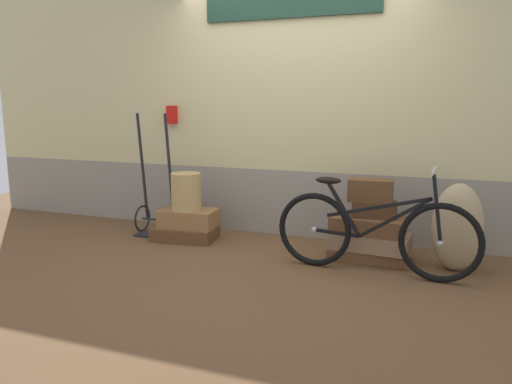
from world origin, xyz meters
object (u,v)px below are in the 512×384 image
(wicker_basket, at_px, (186,192))
(luggage_trolley, at_px, (156,207))
(bicycle, at_px, (374,233))
(suitcase_1, at_px, (189,218))
(suitcase_4, at_px, (368,225))
(burlap_sack, at_px, (457,227))
(suitcase_2, at_px, (369,253))
(suitcase_0, at_px, (185,233))
(suitcase_6, at_px, (371,190))
(suitcase_5, at_px, (375,209))
(suitcase_3, at_px, (370,241))

(wicker_basket, bearing_deg, luggage_trolley, 166.80)
(luggage_trolley, height_order, bicycle, luggage_trolley)
(suitcase_1, distance_m, wicker_basket, 0.28)
(suitcase_4, bearing_deg, burlap_sack, 2.96)
(suitcase_2, bearing_deg, luggage_trolley, 175.07)
(suitcase_0, relative_size, suitcase_4, 0.99)
(suitcase_2, relative_size, suitcase_4, 1.13)
(suitcase_4, xyz_separation_m, suitcase_6, (0.01, 0.03, 0.31))
(suitcase_2, xyz_separation_m, burlap_sack, (0.72, -0.05, 0.32))
(suitcase_0, distance_m, burlap_sack, 2.63)
(suitcase_6, relative_size, luggage_trolley, 0.30)
(wicker_basket, bearing_deg, suitcase_2, 0.46)
(suitcase_6, bearing_deg, suitcase_5, -19.76)
(suitcase_1, relative_size, suitcase_3, 0.84)
(suitcase_3, distance_m, burlap_sack, 0.74)
(suitcase_2, height_order, burlap_sack, burlap_sack)
(suitcase_4, height_order, wicker_basket, wicker_basket)
(suitcase_2, distance_m, burlap_sack, 0.79)
(suitcase_3, xyz_separation_m, suitcase_6, (-0.02, 0.04, 0.46))
(luggage_trolley, bearing_deg, suitcase_2, -2.10)
(suitcase_6, xyz_separation_m, burlap_sack, (0.73, -0.04, -0.26))
(bicycle, bearing_deg, wicker_basket, 169.29)
(suitcase_2, relative_size, wicker_basket, 1.89)
(suitcase_3, relative_size, suitcase_5, 1.78)
(suitcase_3, bearing_deg, suitcase_5, 47.10)
(luggage_trolley, bearing_deg, bicycle, -11.15)
(suitcase_0, distance_m, wicker_basket, 0.44)
(suitcase_4, relative_size, wicker_basket, 1.67)
(suitcase_5, bearing_deg, suitcase_6, 156.96)
(suitcase_0, distance_m, suitcase_5, 1.96)
(suitcase_1, bearing_deg, bicycle, -15.53)
(suitcase_3, relative_size, bicycle, 0.41)
(suitcase_4, relative_size, bicycle, 0.38)
(luggage_trolley, distance_m, bicycle, 2.41)
(suitcase_2, height_order, suitcase_6, suitcase_6)
(suitcase_5, relative_size, luggage_trolley, 0.30)
(suitcase_1, height_order, suitcase_4, suitcase_4)
(suitcase_0, relative_size, suitcase_3, 0.92)
(suitcase_0, distance_m, bicycle, 2.02)
(suitcase_5, xyz_separation_m, wicker_basket, (-1.90, 0.01, 0.04))
(suitcase_0, xyz_separation_m, suitcase_1, (0.03, 0.02, 0.16))
(suitcase_0, height_order, suitcase_6, suitcase_6)
(suitcase_3, xyz_separation_m, wicker_basket, (-1.87, 0.03, 0.33))
(suitcase_3, height_order, suitcase_6, suitcase_6)
(suitcase_6, distance_m, wicker_basket, 1.86)
(suitcase_4, bearing_deg, suitcase_2, 69.63)
(bicycle, bearing_deg, suitcase_6, 102.96)
(suitcase_2, height_order, bicycle, bicycle)
(suitcase_1, height_order, burlap_sack, burlap_sack)
(suitcase_1, relative_size, wicker_basket, 1.51)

